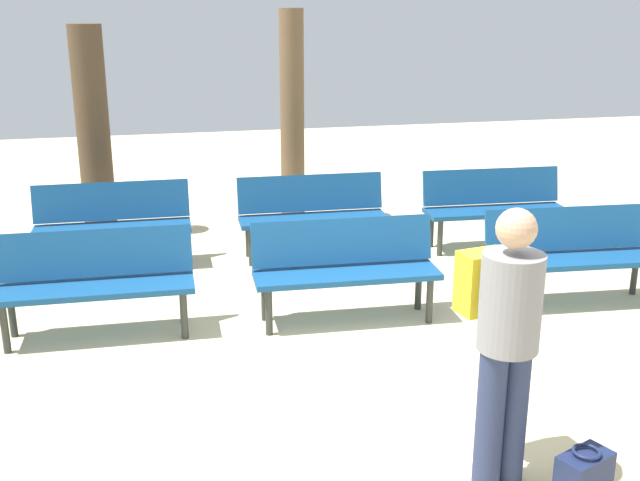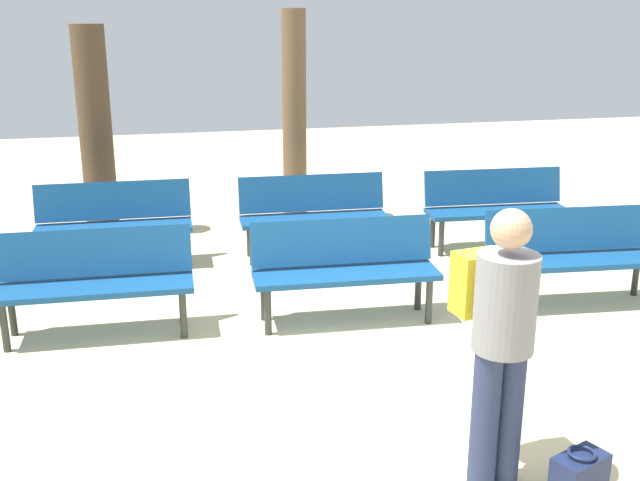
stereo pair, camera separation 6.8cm
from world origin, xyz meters
TOP-DOWN VIEW (x-y plane):
  - ground_plane at (0.00, 0.00)m, footprint 24.00×24.00m
  - bench_r0_c0 at (-2.01, 1.69)m, footprint 1.61×0.53m
  - bench_r0_c1 at (0.09, 1.54)m, footprint 1.62×0.56m
  - bench_r0_c2 at (2.22, 1.44)m, footprint 1.63×0.61m
  - bench_r1_c0 at (-1.91, 3.46)m, footprint 1.61×0.52m
  - bench_r1_c1 at (0.20, 3.34)m, footprint 1.62×0.55m
  - bench_r1_c2 at (2.27, 3.18)m, footprint 1.63×0.58m
  - tree_0 at (0.27, 4.76)m, footprint 0.30×0.30m
  - tree_1 at (-2.09, 4.66)m, footprint 0.38×0.38m
  - visitor_with_backpack at (0.32, -0.98)m, footprint 0.40×0.57m
  - handbag at (0.74, -1.24)m, footprint 0.36×0.29m

SIDE VIEW (x-z plane):
  - ground_plane at x=0.00m, z-range 0.00..0.00m
  - handbag at x=0.74m, z-range -0.01..0.28m
  - bench_r0_c0 at x=-2.01m, z-range 0.07..0.94m
  - bench_r0_c1 at x=0.09m, z-range 0.07..0.94m
  - bench_r0_c2 at x=2.22m, z-range 0.07..0.94m
  - bench_r1_c0 at x=-1.91m, z-range 0.07..0.94m
  - bench_r1_c1 at x=0.20m, z-range 0.07..0.94m
  - bench_r1_c2 at x=2.27m, z-range 0.07..0.94m
  - visitor_with_backpack at x=0.32m, z-range 0.11..1.76m
  - tree_1 at x=-2.09m, z-range 0.00..2.45m
  - tree_0 at x=0.27m, z-range 0.00..2.61m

